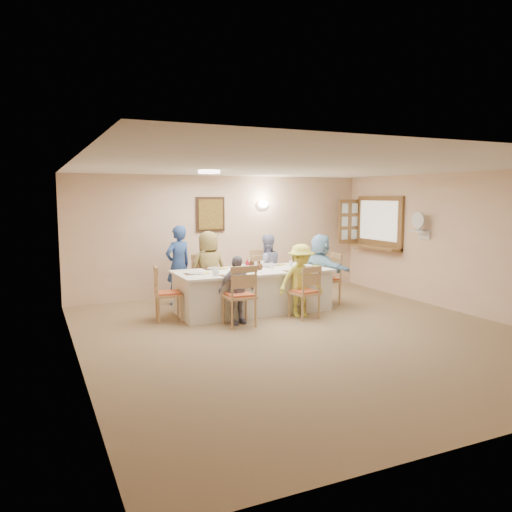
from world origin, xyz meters
name	(u,v)px	position (x,y,z in m)	size (l,w,h in m)	color
ground	(306,334)	(0.00, 0.00, 0.00)	(7.00, 7.00, 0.00)	#857256
room_walls	(308,234)	(0.00, 0.00, 1.51)	(7.00, 7.00, 7.00)	beige
wall_picture	(210,214)	(-0.30, 3.46, 1.70)	(0.62, 0.05, 0.72)	black
wall_sconce	(263,204)	(0.90, 3.44, 1.90)	(0.26, 0.09, 0.18)	white
ceiling_light	(209,172)	(-1.00, 1.50, 2.47)	(0.36, 0.36, 0.05)	white
serving_hatch	(379,223)	(3.21, 2.40, 1.50)	(0.06, 1.50, 1.15)	brown
hatch_sill	(374,247)	(3.09, 2.40, 0.97)	(0.30, 1.50, 0.05)	brown
shutter_door	(349,221)	(2.95, 3.16, 1.50)	(0.55, 0.04, 1.00)	brown
fan_shelf	(421,231)	(3.13, 1.05, 1.40)	(0.22, 0.36, 0.03)	white
desk_fan	(420,224)	(3.10, 1.05, 1.55)	(0.30, 0.30, 0.28)	#A5A5A8
dining_table	(253,291)	(-0.12, 1.71, 0.38)	(2.79, 1.18, 0.76)	silver
chair_back_left	(207,280)	(-0.72, 2.51, 0.49)	(0.47, 0.47, 0.98)	tan
chair_back_right	(264,275)	(0.48, 2.51, 0.51)	(0.49, 0.49, 1.01)	tan
chair_front_left	(239,295)	(-0.72, 0.91, 0.50)	(0.48, 0.48, 1.00)	tan
chair_front_right	(304,292)	(0.48, 0.91, 0.46)	(0.44, 0.44, 0.92)	tan
chair_left_end	(168,293)	(-1.67, 1.71, 0.47)	(0.45, 0.45, 0.93)	tan
chair_right_end	(326,279)	(1.43, 1.71, 0.49)	(0.47, 0.47, 0.99)	tan
diner_back_left	(209,269)	(-0.72, 2.39, 0.72)	(0.73, 0.50, 1.44)	olive
diner_back_right	(267,268)	(0.48, 2.39, 0.67)	(0.69, 0.56, 1.33)	#8488AE
diner_front_left	(236,290)	(-0.72, 1.03, 0.56)	(0.70, 0.38, 1.12)	gray
diner_front_right	(301,281)	(0.48, 1.03, 0.63)	(0.84, 0.52, 1.26)	#EEEE52
diner_right_end	(320,269)	(1.30, 1.71, 0.68)	(0.60, 1.31, 1.36)	#95C8EB
caregiver	(178,265)	(-1.17, 2.86, 0.76)	(0.65, 0.53, 1.52)	#2A498E
placemat_fl	(230,275)	(-0.72, 1.29, 0.76)	(0.35, 0.26, 0.01)	#472B19
plate_fl	(230,275)	(-0.72, 1.29, 0.77)	(0.23, 0.23, 0.01)	white
napkin_fl	(241,275)	(-0.54, 1.24, 0.77)	(0.14, 0.14, 0.01)	yellow
placemat_fr	(294,271)	(0.48, 1.29, 0.76)	(0.33, 0.24, 0.01)	#472B19
plate_fr	(294,270)	(0.48, 1.29, 0.77)	(0.24, 0.24, 0.01)	white
napkin_fr	(304,270)	(0.66, 1.24, 0.77)	(0.15, 0.15, 0.01)	yellow
placemat_bl	(213,269)	(-0.72, 2.13, 0.76)	(0.35, 0.26, 0.01)	#472B19
plate_bl	(213,268)	(-0.72, 2.13, 0.77)	(0.23, 0.23, 0.01)	white
napkin_bl	(224,268)	(-0.54, 2.08, 0.77)	(0.13, 0.13, 0.01)	yellow
placemat_br	(272,265)	(0.48, 2.13, 0.76)	(0.33, 0.24, 0.01)	#472B19
plate_br	(272,264)	(0.48, 2.13, 0.77)	(0.23, 0.23, 0.01)	white
napkin_br	(282,264)	(0.66, 2.08, 0.77)	(0.13, 0.13, 0.01)	yellow
placemat_le	(194,274)	(-1.22, 1.71, 0.76)	(0.32, 0.24, 0.01)	#472B19
plate_le	(194,273)	(-1.22, 1.71, 0.77)	(0.24, 0.24, 0.02)	white
napkin_le	(205,273)	(-1.04, 1.66, 0.77)	(0.13, 0.13, 0.01)	yellow
placemat_re	(307,266)	(1.00, 1.71, 0.76)	(0.37, 0.28, 0.01)	#472B19
plate_re	(307,266)	(1.00, 1.71, 0.77)	(0.23, 0.23, 0.01)	white
napkin_re	(317,266)	(1.18, 1.66, 0.77)	(0.13, 0.13, 0.01)	yellow
teacup_a	(216,273)	(-0.95, 1.36, 0.80)	(0.14, 0.14, 0.09)	white
teacup_b	(262,263)	(0.31, 2.22, 0.80)	(0.12, 0.12, 0.08)	white
bowl_a	(243,271)	(-0.40, 1.48, 0.78)	(0.26, 0.26, 0.05)	white
bowl_b	(266,265)	(0.25, 1.95, 0.79)	(0.19, 0.19, 0.06)	white
condiment_ketchup	(247,264)	(-0.21, 1.76, 0.86)	(0.09, 0.09, 0.21)	red
condiment_brown	(251,264)	(-0.11, 1.80, 0.86)	(0.10, 0.10, 0.19)	#432611
condiment_malt	(260,265)	(0.01, 1.70, 0.84)	(0.14, 0.14, 0.15)	#432611
drinking_glass	(244,267)	(-0.27, 1.76, 0.82)	(0.07, 0.07, 0.10)	silver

